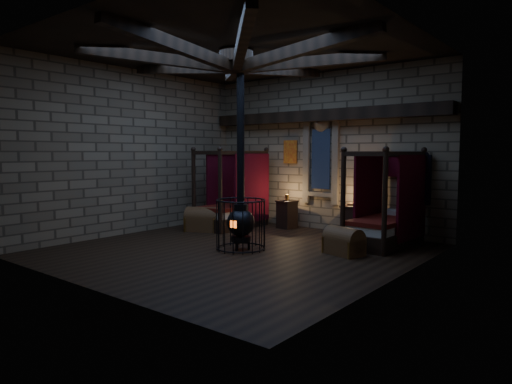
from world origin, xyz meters
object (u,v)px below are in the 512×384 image
Objects in this scene: trunk_right at (344,242)px; stove at (241,220)px; bed_right at (385,222)px; trunk_left at (203,220)px; bed_left at (233,208)px.

stove is (-1.94, -0.96, 0.39)m from trunk_right.
bed_right is at bearing 38.68° from stove.
trunk_left is 0.26× the size of stove.
bed_left reaches higher than trunk_left.
bed_left is 2.05× the size of trunk_left.
bed_left is at bearing -180.00° from trunk_right.
stove is (2.11, -2.15, 0.12)m from bed_left.
trunk_right is (4.25, -0.20, -0.03)m from trunk_left.
stove is at bearing -50.41° from trunk_left.
trunk_left is 1.16× the size of trunk_right.
bed_right is at bearing 94.86° from trunk_right.
bed_left is 4.35m from bed_right.
stove reaches higher than bed_right.
stove is (2.31, -1.16, 0.35)m from trunk_left.
bed_right is 2.03× the size of trunk_left.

